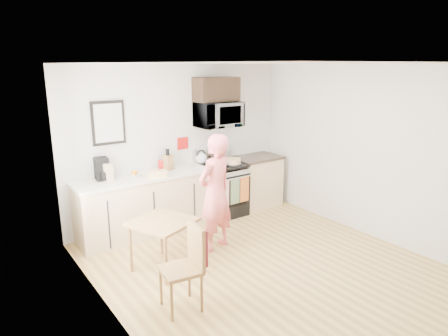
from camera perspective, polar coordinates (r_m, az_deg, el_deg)
floor at (r=5.39m, az=6.52°, el=-14.16°), size 4.60×4.60×0.00m
back_wall at (r=6.73m, az=-6.34°, el=3.50°), size 4.00×0.04×2.60m
left_wall at (r=3.90m, az=-15.45°, el=-5.22°), size 0.04×4.60×2.60m
right_wall at (r=6.39m, az=20.34°, el=2.07°), size 0.04×4.60×2.60m
ceiling at (r=4.73m, az=7.45°, el=14.64°), size 4.00×4.60×0.04m
window at (r=4.57m, az=-18.74°, el=0.71°), size 0.06×1.40×1.50m
cabinet_left at (r=6.35m, az=-11.11°, el=-5.33°), size 2.10×0.60×0.90m
countertop_left at (r=6.21m, az=-11.32°, el=-1.25°), size 2.14×0.64×0.04m
cabinet_right at (r=7.49m, az=4.57°, el=-2.02°), size 0.84×0.60×0.90m
countertop_right at (r=7.37m, az=4.64°, el=1.48°), size 0.88×0.64×0.04m
range at (r=7.01m, az=-0.34°, el=-3.27°), size 0.76×0.70×1.16m
microwave at (r=6.80m, az=-0.86°, el=7.63°), size 0.76×0.51×0.42m
upper_cabinet at (r=6.80m, az=-1.10°, el=11.18°), size 0.76×0.35×0.40m
wall_art at (r=6.15m, az=-16.19°, el=6.21°), size 0.50×0.04×0.65m
wall_trivet at (r=6.74m, az=-5.91°, el=3.53°), size 0.20×0.02×0.20m
person at (r=5.62m, az=-1.27°, el=-3.55°), size 0.69×0.54×1.67m
dining_table at (r=5.19m, az=-8.75°, el=-8.22°), size 0.80×0.80×0.67m
chair at (r=4.39m, az=-4.64°, el=-12.21°), size 0.49×0.45×0.95m
knife_block at (r=6.47m, az=-7.99°, el=0.80°), size 0.14×0.17×0.24m
utensil_crock at (r=6.53m, az=-8.90°, el=1.08°), size 0.12×0.12×0.35m
fruit_bowl at (r=6.18m, az=-12.61°, el=-0.87°), size 0.25×0.25×0.09m
milk_carton at (r=6.00m, az=-16.17°, el=-0.63°), size 0.12×0.12×0.26m
coffee_maker at (r=6.10m, az=-17.04°, el=-0.21°), size 0.21×0.29×0.33m
bread_bag at (r=6.06m, az=-9.60°, el=-0.85°), size 0.31×0.20×0.10m
cake at (r=6.81m, az=1.33°, el=0.90°), size 0.31×0.31×0.10m
kettle at (r=6.86m, az=-3.25°, el=1.46°), size 0.19×0.19×0.24m
pot at (r=6.55m, az=-1.11°, el=0.32°), size 0.19×0.32×0.09m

